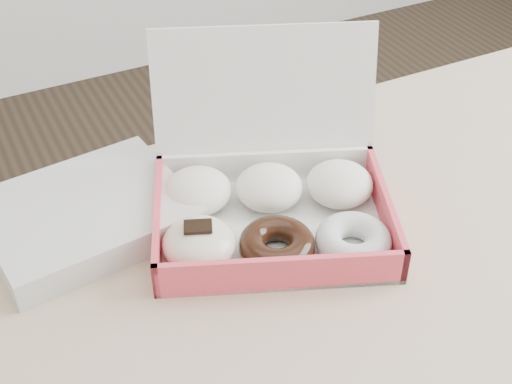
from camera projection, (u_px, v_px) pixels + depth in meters
name	position (u px, v px, depth m)	size (l,w,h in m)	color
table	(439.00, 300.00, 0.94)	(1.20, 0.80, 0.75)	tan
donut_box	(269.00, 201.00, 0.92)	(0.38, 0.36, 0.22)	white
newspapers	(86.00, 214.00, 0.92)	(0.25, 0.20, 0.04)	beige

